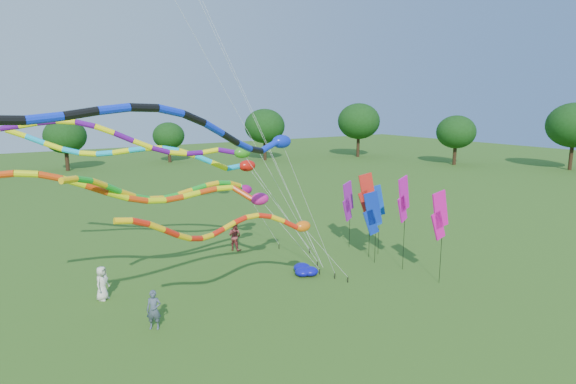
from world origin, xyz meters
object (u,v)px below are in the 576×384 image
blue_nylon_heap (304,271)px  person_c (235,236)px  tube_kite_red (245,226)px  person_b (154,310)px  tube_kite_orange (169,192)px  person_a (102,283)px

blue_nylon_heap → person_c: person_c is taller
tube_kite_red → person_b: size_ratio=7.02×
person_c → blue_nylon_heap: bearing=160.6°
tube_kite_orange → person_b: size_ratio=9.14×
tube_kite_orange → person_c: size_ratio=8.31×
person_b → person_c: bearing=78.6°
tube_kite_red → person_a: size_ratio=7.08×
person_a → person_c: (8.45, 3.38, 0.09)m
tube_kite_orange → person_b: (-1.65, -2.35, -4.22)m
person_b → tube_kite_orange: bearing=88.1°
tube_kite_red → blue_nylon_heap: tube_kite_red is taller
blue_nylon_heap → person_c: (-1.11, 5.76, 0.67)m
person_a → person_b: (1.09, -4.10, 0.01)m
tube_kite_orange → person_c: tube_kite_orange is taller
blue_nylon_heap → tube_kite_red: bearing=-151.2°
tube_kite_red → person_b: tube_kite_red is taller
blue_nylon_heap → person_b: (-8.48, -1.72, 0.59)m
tube_kite_orange → blue_nylon_heap: (6.83, -0.63, -4.82)m
person_a → person_b: size_ratio=0.99×
person_b → person_c: (7.36, 7.48, 0.08)m
person_c → tube_kite_red: bearing=125.8°
blue_nylon_heap → person_b: bearing=-168.5°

